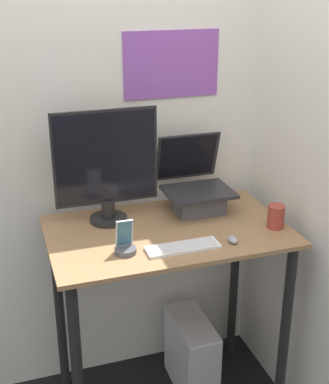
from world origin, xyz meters
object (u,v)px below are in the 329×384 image
object	(u,v)px
laptop	(196,192)
keyboard	(182,247)
mouse	(233,240)
cell_phone	(125,245)
monitor	(106,168)
computer_tower	(192,355)

from	to	relation	value
laptop	keyboard	world-z (taller)	laptop
keyboard	mouse	bearing A→B (deg)	-3.03
mouse	cell_phone	size ratio (longest dim) A/B	0.42
mouse	cell_phone	xyz separation A→B (m)	(-0.45, 0.05, 0.02)
mouse	monitor	bearing A→B (deg)	140.16
computer_tower	monitor	bearing A→B (deg)	165.90
mouse	cell_phone	world-z (taller)	cell_phone
monitor	computer_tower	xyz separation A→B (m)	(0.38, -0.10, -1.03)
monitor	mouse	size ratio (longest dim) A/B	8.56
cell_phone	computer_tower	world-z (taller)	cell_phone
monitor	keyboard	size ratio (longest dim) A/B	1.68
keyboard	cell_phone	world-z (taller)	cell_phone
cell_phone	computer_tower	bearing A→B (deg)	29.87
keyboard	computer_tower	distance (m)	0.85
laptop	mouse	size ratio (longest dim) A/B	5.71
laptop	cell_phone	world-z (taller)	laptop
laptop	cell_phone	size ratio (longest dim) A/B	2.37
keyboard	monitor	bearing A→B (deg)	122.08
cell_phone	mouse	bearing A→B (deg)	-6.88
keyboard	laptop	bearing A→B (deg)	60.69
mouse	cell_phone	distance (m)	0.45
monitor	cell_phone	distance (m)	0.39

